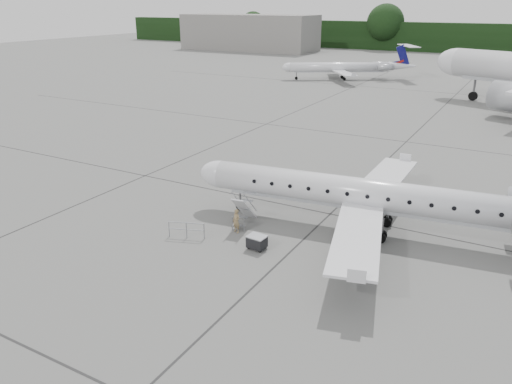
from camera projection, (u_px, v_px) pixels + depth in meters
The scene contains 8 objects.
ground at pixel (355, 265), 27.30m from camera, with size 320.00×320.00×0.00m, color slate.
terminal_building at pixel (249, 32), 147.10m from camera, with size 40.00×14.00×10.00m, color slate.
main_regional_jet at pixel (373, 180), 30.21m from camera, with size 26.27×18.92×6.74m, color silver, non-canonical shape.
airstair at pixel (244, 209), 31.89m from camera, with size 0.85×2.19×2.11m, color silver, non-canonical shape.
passenger at pixel (236, 221), 30.91m from camera, with size 0.56×0.37×1.53m, color olive.
safety_railing at pixel (187, 230), 30.27m from camera, with size 2.20×0.08×1.00m, color gray, non-canonical shape.
baggage_cart at pixel (257, 242), 28.94m from camera, with size 1.01×0.82×0.88m, color black, non-canonical shape.
bg_regional_left at pixel (339, 62), 91.36m from camera, with size 23.42×16.86×6.14m, color silver, non-canonical shape.
Camera 1 is at (7.02, -23.66, 13.49)m, focal length 35.00 mm.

